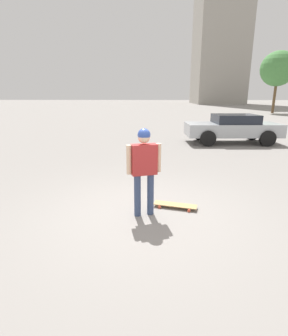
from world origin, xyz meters
TOP-DOWN VIEW (x-y plane):
  - ground_plane at (0.00, 0.00)m, footprint 220.00×220.00m
  - person at (0.00, 0.00)m, footprint 0.33×0.62m
  - skateboard at (-0.34, 0.62)m, footprint 0.44×0.90m
  - car_parked_near at (-7.88, 3.87)m, footprint 2.07×4.33m
  - building_block_distant at (-64.90, 15.68)m, footprint 15.85×10.94m
  - tree_distant at (-29.02, 14.82)m, footprint 4.04×4.04m

SIDE VIEW (x-z plane):
  - ground_plane at x=0.00m, z-range 0.00..0.00m
  - skateboard at x=-0.34m, z-range 0.02..0.10m
  - car_parked_near at x=-7.88m, z-range 0.06..1.39m
  - person at x=0.00m, z-range 0.19..1.84m
  - tree_distant at x=-29.02m, z-range 1.56..8.76m
  - building_block_distant at x=-64.90m, z-range 0.00..41.69m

